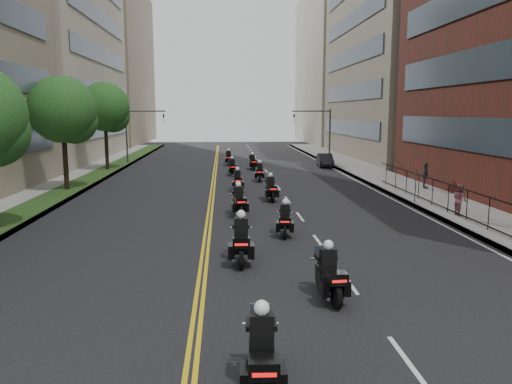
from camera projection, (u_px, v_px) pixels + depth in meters
ground at (260, 365)px, 10.63m from camera, size 160.00×160.00×0.00m
sidewalk_right at (399, 185)px, 36.04m from camera, size 4.00×90.00×0.15m
sidewalk_left at (60, 189)px, 34.45m from camera, size 4.00×90.00×0.15m
grass_strip at (72, 187)px, 34.49m from camera, size 2.00×90.00×0.04m
building_right_tan at (416, 26)px, 56.94m from camera, size 15.11×28.00×30.00m
building_right_far at (349, 67)px, 86.81m from camera, size 15.00×28.00×26.00m
building_left_mid at (24, 2)px, 53.75m from camera, size 16.11×28.00×34.00m
building_left_far at (95, 66)px, 83.94m from camera, size 16.00×28.00×26.00m
iron_fence at (477, 209)px, 23.03m from camera, size 0.05×28.00×1.50m
street_trees at (35, 115)px, 27.41m from camera, size 4.40×38.40×7.98m
traffic_signal_right at (321, 128)px, 52.04m from camera, size 4.09×0.20×5.60m
traffic_signal_left at (136, 128)px, 50.78m from camera, size 4.09×0.20×5.60m
motorcycle_0 at (262, 357)px, 9.51m from camera, size 0.57×2.42×1.79m
motorcycle_1 at (329, 276)px, 14.27m from camera, size 0.61×2.32×1.71m
motorcycle_2 at (241, 242)px, 17.73m from camera, size 0.60×2.55×1.89m
motorcycle_3 at (285, 221)px, 21.66m from camera, size 0.64×2.17×1.61m
motorcycle_4 at (239, 202)px, 25.76m from camera, size 0.68×2.40×1.77m
motorcycle_5 at (271, 190)px, 30.16m from camera, size 0.58×2.30×1.69m
motorcycle_6 at (238, 182)px, 33.80m from camera, size 0.52×2.23×1.64m
motorcycle_7 at (260, 173)px, 38.70m from camera, size 0.63×2.19×1.62m
motorcycle_8 at (232, 168)px, 42.18m from camera, size 0.64×2.21×1.63m
motorcycle_9 at (253, 163)px, 46.29m from camera, size 0.62×2.21×1.63m
motorcycle_10 at (229, 159)px, 50.30m from camera, size 0.56×2.27×1.67m
parked_sedan at (325, 160)px, 48.93m from camera, size 1.66×3.95×1.27m
pedestrian_b at (460, 200)px, 25.16m from camera, size 0.64×0.81×1.60m
pedestrian_c at (425, 176)px, 34.05m from camera, size 0.86×1.10×1.75m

